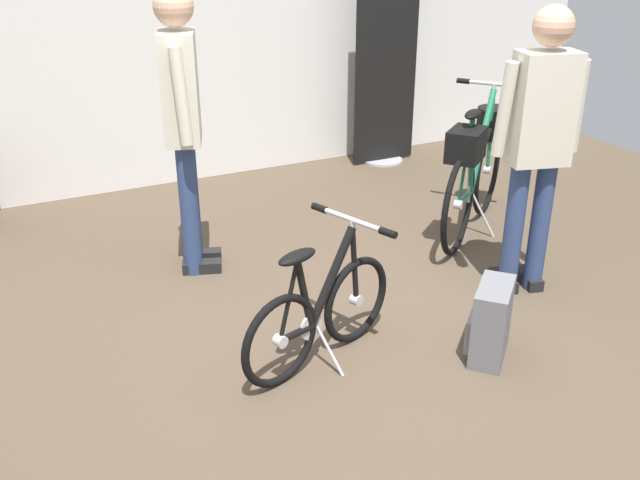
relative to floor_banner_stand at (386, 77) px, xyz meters
The scene contains 7 objects.
ground_plane 3.31m from the floor_banner_stand, 122.71° to the right, with size 8.05×8.05×0.00m, color brown.
floor_banner_stand is the anchor object (origin of this frame).
folding_bike_foreground 3.26m from the floor_banner_stand, 126.52° to the right, with size 0.96×0.52×0.72m.
display_bike_left 1.63m from the floor_banner_stand, 97.68° to the right, with size 1.17×0.92×1.00m.
visitor_near_wall 2.54m from the floor_banner_stand, 148.98° to the right, with size 0.35×0.51×1.70m.
visitor_browsing 2.51m from the floor_banner_stand, 101.94° to the right, with size 0.52×0.34×1.63m.
backpack_on_floor 3.20m from the floor_banner_stand, 111.25° to the right, with size 0.35×0.34×0.40m.
Camera 1 is at (-1.50, -2.55, 2.03)m, focal length 39.59 mm.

